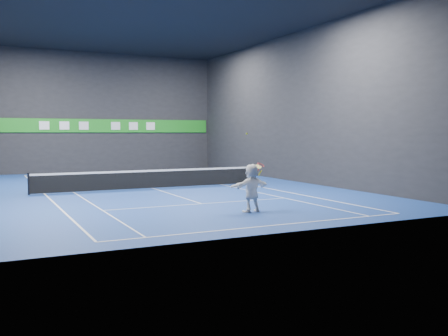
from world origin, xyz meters
name	(u,v)px	position (x,y,z in m)	size (l,w,h in m)	color
ground	(154,189)	(0.00, 0.00, 0.00)	(26.00, 26.00, 0.00)	navy
ceiling	(152,16)	(0.00, 0.00, 9.00)	(26.00, 26.00, 0.00)	black
wall_back	(99,113)	(0.00, 13.00, 4.50)	(18.00, 0.10, 9.00)	#242426
wall_front	(292,80)	(0.00, -13.00, 4.50)	(18.00, 0.10, 9.00)	#242426
wall_right	(296,107)	(9.00, 0.00, 4.50)	(0.10, 26.00, 9.00)	#242426
baseline_near	(271,226)	(0.00, -11.89, 0.00)	(10.98, 0.08, 0.01)	white
baseline_far	(104,173)	(0.00, 11.89, 0.00)	(10.98, 0.08, 0.01)	white
sideline_doubles_left	(45,194)	(-5.49, 0.00, 0.00)	(0.08, 23.78, 0.01)	white
sideline_doubles_right	(244,184)	(5.49, 0.00, 0.00)	(0.08, 23.78, 0.01)	white
sideline_singles_left	(74,193)	(-4.11, 0.00, 0.00)	(0.06, 23.78, 0.01)	white
sideline_singles_right	(223,185)	(4.11, 0.00, 0.00)	(0.06, 23.78, 0.01)	white
service_line_near	(202,204)	(0.00, -6.40, 0.00)	(8.23, 0.06, 0.01)	white
service_line_far	(123,179)	(0.00, 6.40, 0.00)	(8.23, 0.06, 0.01)	white
center_service_line	(154,188)	(0.00, 0.00, 0.00)	(0.06, 12.80, 0.01)	white
player	(252,188)	(0.82, -9.19, 0.90)	(1.67, 0.53, 1.80)	white
tennis_ball	(247,134)	(0.63, -9.14, 2.92)	(0.07, 0.07, 0.07)	#B4D523
tennis_net	(153,178)	(0.00, 0.00, 0.54)	(12.50, 0.10, 1.07)	black
sponsor_banner	(100,126)	(0.00, 12.93, 3.50)	(17.64, 0.11, 1.00)	#1F9021
tennis_racket	(260,166)	(1.22, -9.14, 1.70)	(0.50, 0.40, 0.52)	#B61513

